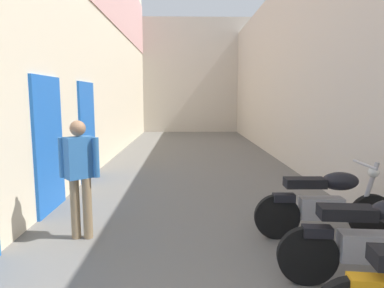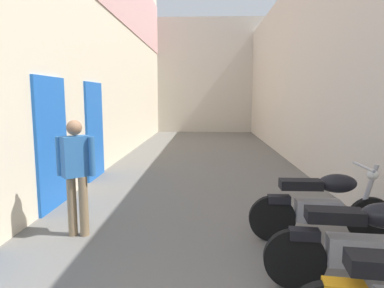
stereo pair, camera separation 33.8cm
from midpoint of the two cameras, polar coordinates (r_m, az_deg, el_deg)
ground_plane at (r=7.39m, az=-0.31°, el=-6.79°), size 34.44×34.44×0.00m
building_left at (r=9.64m, az=-17.71°, el=18.49°), size 0.45×18.44×7.37m
building_right at (r=9.60m, az=16.30°, el=11.88°), size 0.45×18.44×5.19m
building_far_end at (r=19.40m, az=-0.84°, el=11.19°), size 8.03×2.00×6.01m
motorcycle_third at (r=3.79m, az=26.06°, el=-14.11°), size 1.85×0.58×1.04m
motorcycle_fourth at (r=4.80m, az=19.60°, el=-9.14°), size 1.85×0.58×1.04m
pedestrian_mid_alley at (r=4.73m, az=-20.23°, el=-4.21°), size 0.52×0.37×1.57m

